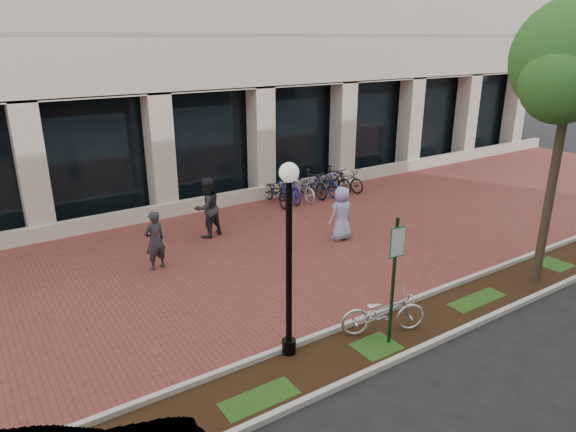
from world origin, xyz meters
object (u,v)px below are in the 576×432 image
street_tree (572,67)px  bollard (297,184)px  lamppost (289,251)px  pedestrian_right (342,213)px  pedestrian_left (155,240)px  locked_bicycle (383,312)px  parking_sign (395,267)px  pedestrian_mid (207,208)px  bike_rack_cluster (312,185)px

street_tree → bollard: street_tree is taller
lamppost → bollard: size_ratio=3.87×
lamppost → pedestrian_right: 6.44m
pedestrian_left → pedestrian_right: 5.61m
locked_bicycle → pedestrian_right: size_ratio=1.09×
parking_sign → bollard: parking_sign is taller
pedestrian_left → bollard: (6.89, 3.37, -0.31)m
street_tree → pedestrian_mid: 10.34m
parking_sign → pedestrian_mid: parking_sign is taller
parking_sign → bike_rack_cluster: bearing=70.5°
street_tree → locked_bicycle: 6.97m
pedestrian_right → bollard: 4.64m
pedestrian_mid → bike_rack_cluster: (5.18, 1.60, -0.44)m
locked_bicycle → street_tree: bearing=-70.8°
parking_sign → locked_bicycle: (0.16, 0.38, -1.23)m
parking_sign → bike_rack_cluster: (4.66, 9.08, -1.20)m
street_tree → pedestrian_mid: street_tree is taller
street_tree → bollard: bearing=96.2°
lamppost → street_tree: street_tree is taller
pedestrian_left → bike_rack_cluster: (7.36, 3.01, -0.31)m
pedestrian_mid → pedestrian_right: bearing=127.8°
parking_sign → pedestrian_mid: (-0.52, 7.49, -0.76)m
locked_bicycle → bollard: bollard is taller
lamppost → pedestrian_left: size_ratio=2.35×
locked_bicycle → bike_rack_cluster: size_ratio=0.43×
locked_bicycle → pedestrian_mid: 7.16m
parking_sign → pedestrian_right: size_ratio=1.62×
street_tree → bike_rack_cluster: street_tree is taller
pedestrian_left → pedestrian_mid: bearing=-159.5°
pedestrian_mid → bike_rack_cluster: 5.44m
parking_sign → street_tree: 6.31m
parking_sign → locked_bicycle: parking_sign is taller
pedestrian_left → pedestrian_right: (5.51, -1.05, 0.02)m
pedestrian_mid → parking_sign: bearing=78.4°
pedestrian_left → locked_bicycle: bearing=104.2°
pedestrian_right → bike_rack_cluster: 4.48m
street_tree → locked_bicycle: street_tree is taller
locked_bicycle → bike_rack_cluster: (4.50, 8.71, 0.03)m
lamppost → street_tree: bearing=-6.4°
pedestrian_mid → bike_rack_cluster: bearing=-178.5°
locked_bicycle → pedestrian_mid: bearing=28.5°
street_tree → pedestrian_left: (-7.91, 6.03, -4.45)m
lamppost → locked_bicycle: lamppost is taller
bike_rack_cluster → lamppost: bearing=-128.0°
lamppost → pedestrian_mid: (1.39, 6.65, -1.24)m
street_tree → pedestrian_mid: size_ratio=3.60×
parking_sign → pedestrian_left: parking_sign is taller
parking_sign → pedestrian_left: size_ratio=1.66×
parking_sign → bollard: bearing=73.7°
lamppost → bollard: lamppost is taller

